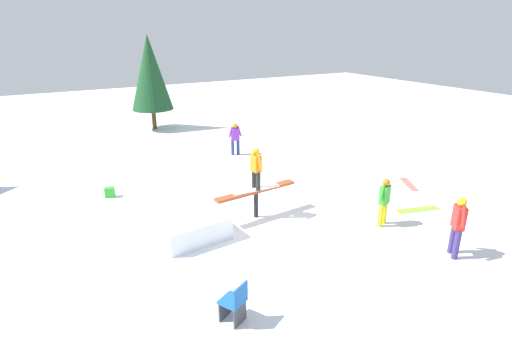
# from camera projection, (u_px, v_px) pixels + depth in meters

# --- Properties ---
(ground_plane) EXTENTS (60.00, 60.00, 0.00)m
(ground_plane) POSITION_uv_depth(u_px,v_px,m) (256.00, 217.00, 12.16)
(ground_plane) COLOR white
(rail_feature) EXTENTS (2.72, 0.50, 0.90)m
(rail_feature) POSITION_uv_depth(u_px,v_px,m) (256.00, 194.00, 11.90)
(rail_feature) COLOR black
(rail_feature) RESTS_ON ground
(snow_kicker_ramp) EXTENTS (1.92, 1.64, 0.62)m
(snow_kicker_ramp) POSITION_uv_depth(u_px,v_px,m) (191.00, 226.00, 10.91)
(snow_kicker_ramp) COLOR white
(snow_kicker_ramp) RESTS_ON ground
(main_rider_on_rail) EXTENTS (1.49, 0.71, 1.29)m
(main_rider_on_rail) POSITION_uv_depth(u_px,v_px,m) (256.00, 170.00, 11.64)
(main_rider_on_rail) COLOR white
(main_rider_on_rail) RESTS_ON rail_feature
(bystander_green) EXTENTS (0.61, 0.30, 1.44)m
(bystander_green) POSITION_uv_depth(u_px,v_px,m) (384.00, 199.00, 11.38)
(bystander_green) COLOR yellow
(bystander_green) RESTS_ON ground
(bystander_red) EXTENTS (0.45, 0.58, 1.60)m
(bystander_red) POSITION_uv_depth(u_px,v_px,m) (458.00, 224.00, 9.79)
(bystander_red) COLOR navy
(bystander_red) RESTS_ON ground
(bystander_purple) EXTENTS (0.66, 0.23, 1.44)m
(bystander_purple) POSITION_uv_depth(u_px,v_px,m) (235.00, 137.00, 17.81)
(bystander_purple) COLOR navy
(bystander_purple) RESTS_ON ground
(loose_snowboard_lime) EXTENTS (1.46, 0.66, 0.02)m
(loose_snowboard_lime) POSITION_uv_depth(u_px,v_px,m) (418.00, 210.00, 12.60)
(loose_snowboard_lime) COLOR #8CCC2E
(loose_snowboard_lime) RESTS_ON ground
(loose_snowboard_coral) EXTENTS (0.86, 1.25, 0.02)m
(loose_snowboard_coral) POSITION_uv_depth(u_px,v_px,m) (409.00, 184.00, 14.65)
(loose_snowboard_coral) COLOR #E2685A
(loose_snowboard_coral) RESTS_ON ground
(folding_chair) EXTENTS (0.59, 0.59, 0.88)m
(folding_chair) POSITION_uv_depth(u_px,v_px,m) (234.00, 304.00, 7.70)
(folding_chair) COLOR #3F3F44
(folding_chair) RESTS_ON ground
(backpack_on_snow) EXTENTS (0.36, 0.31, 0.34)m
(backpack_on_snow) POSITION_uv_depth(u_px,v_px,m) (110.00, 192.00, 13.52)
(backpack_on_snow) COLOR green
(backpack_on_snow) RESTS_ON ground
(pine_tree_near) EXTENTS (2.25, 2.25, 5.12)m
(pine_tree_near) POSITION_uv_depth(u_px,v_px,m) (150.00, 73.00, 21.56)
(pine_tree_near) COLOR #4C331E
(pine_tree_near) RESTS_ON ground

